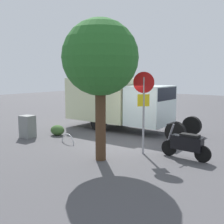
{
  "coord_description": "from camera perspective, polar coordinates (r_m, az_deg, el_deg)",
  "views": [
    {
      "loc": [
        -6.36,
        9.3,
        2.91
      ],
      "look_at": [
        0.67,
        -0.06,
        1.32
      ],
      "focal_mm": 44.84,
      "sensor_mm": 36.0,
      "label": 1
    }
  ],
  "objects": [
    {
      "name": "ground_plane",
      "position": [
        11.64,
        2.5,
        -6.75
      ],
      "size": [
        60.0,
        60.0,
        0.0
      ],
      "primitive_type": "plane",
      "color": "#4B494C"
    },
    {
      "name": "shrub_near_sign",
      "position": [
        13.66,
        -11.06,
        -3.66
      ],
      "size": [
        0.72,
        0.59,
        0.49
      ],
      "primitive_type": "ellipsoid",
      "color": "#395C2B",
      "rests_on": "ground"
    },
    {
      "name": "stop_sign",
      "position": [
        10.14,
        6.46,
        2.51
      ],
      "size": [
        0.71,
        0.33,
        2.99
      ],
      "color": "#9E9EA3",
      "rests_on": "ground"
    },
    {
      "name": "motorcycle",
      "position": [
        9.99,
        14.93,
        -6.37
      ],
      "size": [
        1.81,
        0.55,
        1.2
      ],
      "rotation": [
        0.0,
        0.0,
        -0.06
      ],
      "color": "black",
      "rests_on": "ground"
    },
    {
      "name": "street_tree",
      "position": [
        9.3,
        -2.42,
        10.83
      ],
      "size": [
        2.52,
        2.52,
        4.72
      ],
      "color": "#47301E",
      "rests_on": "ground"
    },
    {
      "name": "box_truck_near",
      "position": [
        14.69,
        1.4,
        2.34
      ],
      "size": [
        6.97,
        2.22,
        2.7
      ],
      "rotation": [
        0.0,
        0.0,
        3.15
      ],
      "color": "black",
      "rests_on": "ground"
    },
    {
      "name": "bike_rack_hoop",
      "position": [
        12.06,
        -8.99,
        -6.33
      ],
      "size": [
        0.85,
        0.16,
        0.85
      ],
      "primitive_type": "torus",
      "rotation": [
        1.57,
        0.0,
        -0.14
      ],
      "color": "#B7B7BC",
      "rests_on": "ground"
    },
    {
      "name": "utility_cabinet",
      "position": [
        13.46,
        -16.85,
        -2.86
      ],
      "size": [
        0.65,
        0.58,
        1.02
      ],
      "primitive_type": "cube",
      "rotation": [
        0.0,
        0.0,
        0.09
      ],
      "color": "slate",
      "rests_on": "ground"
    }
  ]
}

